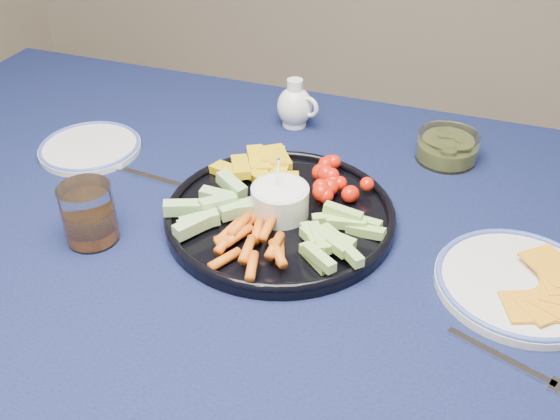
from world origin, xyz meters
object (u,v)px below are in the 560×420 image
(dining_table, at_px, (282,312))
(side_plate_extra, at_px, (90,147))
(creamer_pitcher, at_px, (295,106))
(pickle_bowl, at_px, (447,148))
(crudite_platter, at_px, (278,211))
(juice_tumbler, at_px, (89,217))
(cheese_plate, at_px, (520,281))

(dining_table, distance_m, side_plate_extra, 0.46)
(dining_table, distance_m, creamer_pitcher, 0.42)
(creamer_pitcher, relative_size, pickle_bowl, 0.88)
(dining_table, bearing_deg, crudite_platter, 112.78)
(dining_table, distance_m, juice_tumbler, 0.30)
(juice_tumbler, bearing_deg, crudite_platter, 28.32)
(crudite_platter, distance_m, juice_tumbler, 0.27)
(cheese_plate, distance_m, side_plate_extra, 0.73)
(creamer_pitcher, distance_m, cheese_plate, 0.53)
(juice_tumbler, bearing_deg, side_plate_extra, 124.69)
(pickle_bowl, bearing_deg, creamer_pitcher, 173.92)
(pickle_bowl, xyz_separation_m, juice_tumbler, (-0.44, -0.39, 0.02))
(pickle_bowl, bearing_deg, juice_tumbler, -138.62)
(pickle_bowl, distance_m, side_plate_extra, 0.61)
(dining_table, height_order, creamer_pitcher, creamer_pitcher)
(dining_table, xyz_separation_m, pickle_bowl, (0.17, 0.35, 0.11))
(creamer_pitcher, xyz_separation_m, pickle_bowl, (0.28, -0.03, -0.02))
(juice_tumbler, height_order, side_plate_extra, juice_tumbler)
(crudite_platter, height_order, juice_tumbler, crudite_platter)
(cheese_plate, xyz_separation_m, side_plate_extra, (-0.72, 0.11, -0.00))
(crudite_platter, height_order, pickle_bowl, crudite_platter)
(dining_table, xyz_separation_m, creamer_pitcher, (-0.11, 0.38, 0.13))
(creamer_pitcher, bearing_deg, side_plate_extra, -145.30)
(pickle_bowl, height_order, cheese_plate, pickle_bowl)
(dining_table, xyz_separation_m, crudite_platter, (-0.04, 0.09, 0.11))
(dining_table, relative_size, creamer_pitcher, 18.44)
(pickle_bowl, relative_size, side_plate_extra, 0.59)
(dining_table, relative_size, crudite_platter, 4.93)
(pickle_bowl, relative_size, juice_tumbler, 1.18)
(creamer_pitcher, distance_m, side_plate_extra, 0.37)
(side_plate_extra, bearing_deg, creamer_pitcher, 34.70)
(creamer_pitcher, relative_size, juice_tumbler, 1.04)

